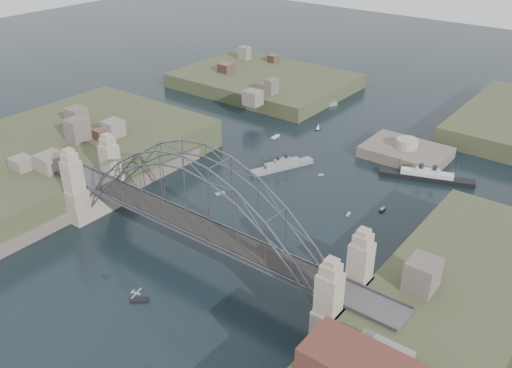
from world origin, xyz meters
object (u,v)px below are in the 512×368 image
object	(u,v)px
ocean_liner	(426,177)
naval_cruiser_near	(282,166)
fort_island	(405,158)
bridge	(198,209)
naval_cruiser_far	(316,106)

from	to	relation	value
ocean_liner	naval_cruiser_near	bearing A→B (deg)	-152.34
naval_cruiser_near	fort_island	bearing A→B (deg)	48.92
fort_island	ocean_liner	bearing A→B (deg)	-43.41
fort_island	naval_cruiser_near	world-z (taller)	fort_island
bridge	fort_island	size ratio (longest dim) A/B	3.82
bridge	fort_island	xyz separation A→B (m)	(12.00, 70.00, -12.66)
naval_cruiser_near	naval_cruiser_far	distance (m)	47.49
naval_cruiser_near	naval_cruiser_far	size ratio (longest dim) A/B	1.15
fort_island	naval_cruiser_far	xyz separation A→B (m)	(-40.22, 17.90, 1.18)
bridge	ocean_liner	bearing A→B (deg)	70.32
bridge	naval_cruiser_near	world-z (taller)	bridge
fort_island	naval_cruiser_near	bearing A→B (deg)	-131.08
bridge	naval_cruiser_far	bearing A→B (deg)	107.80
naval_cruiser_far	ocean_liner	bearing A→B (deg)	-28.49
ocean_liner	naval_cruiser_far	bearing A→B (deg)	151.51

